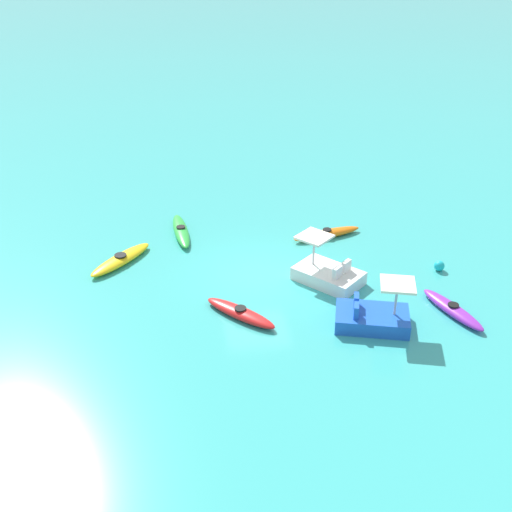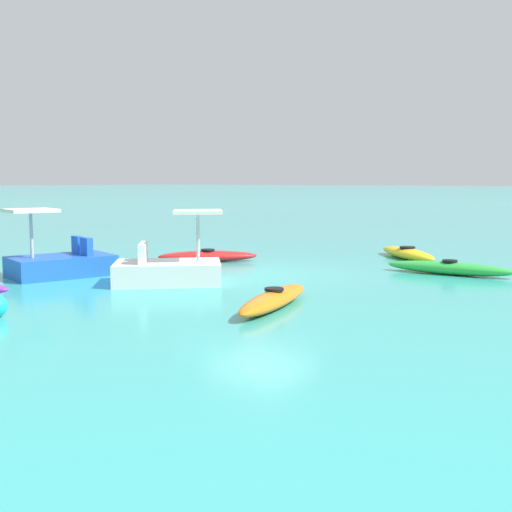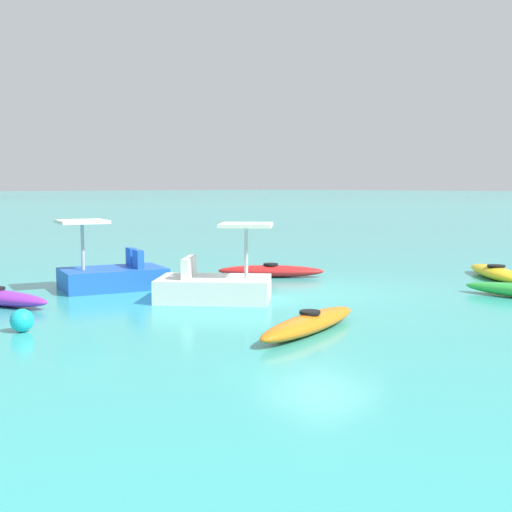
{
  "view_description": "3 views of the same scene",
  "coord_description": "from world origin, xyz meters",
  "px_view_note": "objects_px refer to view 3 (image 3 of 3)",
  "views": [
    {
      "loc": [
        3.17,
        20.49,
        12.2
      ],
      "look_at": [
        0.0,
        -0.16,
        0.77
      ],
      "focal_mm": 44.81,
      "sensor_mm": 36.0,
      "label": 1
    },
    {
      "loc": [
        -12.88,
        -9.27,
        2.34
      ],
      "look_at": [
        -0.4,
        -0.12,
        0.49
      ],
      "focal_mm": 44.19,
      "sensor_mm": 36.0,
      "label": 2
    },
    {
      "loc": [
        -11.68,
        -10.15,
        2.47
      ],
      "look_at": [
        -0.76,
        1.39,
        0.79
      ],
      "focal_mm": 46.62,
      "sensor_mm": 36.0,
      "label": 3
    }
  ],
  "objects_px": {
    "kayak_red": "(271,271)",
    "pedal_boat_blue": "(112,275)",
    "buoy_cyan": "(22,320)",
    "pedal_boat_white": "(215,285)",
    "kayak_yellow": "(496,273)",
    "kayak_orange": "(310,323)"
  },
  "relations": [
    {
      "from": "kayak_red",
      "to": "pedal_boat_blue",
      "type": "bearing_deg",
      "value": 165.02
    },
    {
      "from": "kayak_orange",
      "to": "pedal_boat_white",
      "type": "distance_m",
      "value": 3.65
    },
    {
      "from": "kayak_orange",
      "to": "pedal_boat_blue",
      "type": "relative_size",
      "value": 1.13
    },
    {
      "from": "kayak_yellow",
      "to": "buoy_cyan",
      "type": "distance_m",
      "value": 12.27
    },
    {
      "from": "kayak_orange",
      "to": "kayak_red",
      "type": "relative_size",
      "value": 1.23
    },
    {
      "from": "kayak_yellow",
      "to": "buoy_cyan",
      "type": "relative_size",
      "value": 7.14
    },
    {
      "from": "pedal_boat_white",
      "to": "buoy_cyan",
      "type": "distance_m",
      "value": 4.41
    },
    {
      "from": "pedal_boat_blue",
      "to": "buoy_cyan",
      "type": "xyz_separation_m",
      "value": [
        -3.65,
        -3.12,
        -0.14
      ]
    },
    {
      "from": "kayak_orange",
      "to": "buoy_cyan",
      "type": "relative_size",
      "value": 7.77
    },
    {
      "from": "pedal_boat_white",
      "to": "kayak_red",
      "type": "bearing_deg",
      "value": 27.49
    },
    {
      "from": "pedal_boat_blue",
      "to": "kayak_yellow",
      "type": "bearing_deg",
      "value": -33.52
    },
    {
      "from": "buoy_cyan",
      "to": "pedal_boat_white",
      "type": "bearing_deg",
      "value": 2.03
    },
    {
      "from": "kayak_orange",
      "to": "pedal_boat_blue",
      "type": "xyz_separation_m",
      "value": [
        0.11,
        6.51,
        0.17
      ]
    },
    {
      "from": "kayak_red",
      "to": "buoy_cyan",
      "type": "bearing_deg",
      "value": -165.95
    },
    {
      "from": "kayak_yellow",
      "to": "pedal_boat_white",
      "type": "relative_size",
      "value": 1.02
    },
    {
      "from": "kayak_orange",
      "to": "buoy_cyan",
      "type": "bearing_deg",
      "value": 136.21
    },
    {
      "from": "kayak_yellow",
      "to": "pedal_boat_white",
      "type": "xyz_separation_m",
      "value": [
        -7.62,
        2.58,
        0.17
      ]
    },
    {
      "from": "kayak_yellow",
      "to": "pedal_boat_blue",
      "type": "height_order",
      "value": "pedal_boat_blue"
    },
    {
      "from": "buoy_cyan",
      "to": "pedal_boat_blue",
      "type": "bearing_deg",
      "value": 40.55
    },
    {
      "from": "kayak_orange",
      "to": "pedal_boat_white",
      "type": "bearing_deg",
      "value": 76.19
    },
    {
      "from": "kayak_orange",
      "to": "kayak_yellow",
      "type": "xyz_separation_m",
      "value": [
        8.49,
        0.96,
        0.0
      ]
    },
    {
      "from": "kayak_yellow",
      "to": "buoy_cyan",
      "type": "xyz_separation_m",
      "value": [
        -12.02,
        2.43,
        0.04
      ]
    }
  ]
}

